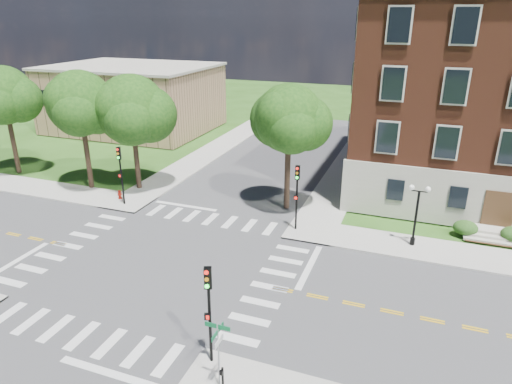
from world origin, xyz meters
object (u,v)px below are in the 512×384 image
(twin_lamp_west, at_px, (417,212))
(street_sign_pole, at_px, (218,343))
(traffic_signal_se, at_px, (209,303))
(traffic_signal_ne, at_px, (297,189))
(fire_hydrant, at_px, (120,195))
(push_button_post, at_px, (222,378))
(traffic_signal_nw, at_px, (120,168))

(twin_lamp_west, distance_m, street_sign_pole, 17.36)
(traffic_signal_se, xyz_separation_m, street_sign_pole, (0.96, -1.21, -0.88))
(traffic_signal_ne, bearing_deg, fire_hydrant, 178.34)
(street_sign_pole, height_order, push_button_post, street_sign_pole)
(fire_hydrant, bearing_deg, street_sign_pole, -44.04)
(traffic_signal_ne, height_order, push_button_post, traffic_signal_ne)
(twin_lamp_west, relative_size, push_button_post, 3.53)
(traffic_signal_se, bearing_deg, street_sign_pole, -51.45)
(traffic_signal_nw, height_order, fire_hydrant, traffic_signal_nw)
(street_sign_pole, bearing_deg, traffic_signal_nw, 135.67)
(traffic_signal_se, height_order, street_sign_pole, traffic_signal_se)
(traffic_signal_nw, xyz_separation_m, fire_hydrant, (-1.01, 0.82, -2.72))
(traffic_signal_se, xyz_separation_m, traffic_signal_ne, (-0.10, 14.26, 0.00))
(traffic_signal_nw, relative_size, street_sign_pole, 1.55)
(traffic_signal_nw, xyz_separation_m, push_button_post, (15.71, -15.34, -2.39))
(traffic_signal_nw, height_order, twin_lamp_west, traffic_signal_nw)
(twin_lamp_west, xyz_separation_m, push_button_post, (-6.70, -16.14, -1.73))
(traffic_signal_se, height_order, twin_lamp_west, traffic_signal_se)
(traffic_signal_ne, height_order, twin_lamp_west, traffic_signal_ne)
(push_button_post, bearing_deg, traffic_signal_nw, 135.68)
(traffic_signal_ne, relative_size, street_sign_pole, 1.55)
(traffic_signal_ne, xyz_separation_m, push_button_post, (1.31, -15.71, -2.39))
(traffic_signal_nw, relative_size, twin_lamp_west, 1.13)
(fire_hydrant, bearing_deg, traffic_signal_nw, -39.13)
(traffic_signal_ne, distance_m, traffic_signal_nw, 14.40)
(traffic_signal_nw, bearing_deg, street_sign_pole, -44.33)
(traffic_signal_nw, distance_m, street_sign_pole, 21.63)
(traffic_signal_ne, bearing_deg, push_button_post, -85.23)
(traffic_signal_se, distance_m, traffic_signal_nw, 20.08)
(traffic_signal_ne, bearing_deg, traffic_signal_nw, -178.52)
(twin_lamp_west, bearing_deg, fire_hydrant, 179.95)
(traffic_signal_ne, distance_m, twin_lamp_west, 8.05)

